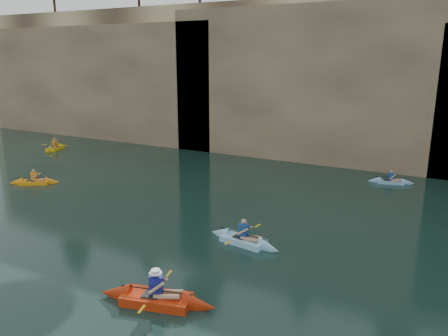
% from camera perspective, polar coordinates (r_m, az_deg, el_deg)
% --- Properties ---
extents(ground, '(160.00, 160.00, 0.00)m').
position_cam_1_polar(ground, '(15.23, -20.19, -16.44)').
color(ground, black).
rests_on(ground, ground).
extents(cliff, '(70.00, 16.00, 12.00)m').
position_cam_1_polar(cliff, '(39.75, 13.47, 11.83)').
color(cliff, tan).
rests_on(cliff, ground).
extents(cliff_slab_west, '(26.00, 2.40, 10.56)m').
position_cam_1_polar(cliff_slab_west, '(43.32, -16.48, 10.88)').
color(cliff_slab_west, tan).
rests_on(cliff_slab_west, ground).
extents(cliff_slab_center, '(24.00, 2.40, 11.40)m').
position_cam_1_polar(cliff_slab_center, '(32.11, 13.47, 10.74)').
color(cliff_slab_center, tan).
rests_on(cliff_slab_center, ground).
extents(sea_cave_west, '(4.50, 1.00, 4.00)m').
position_cam_1_polar(sea_cave_west, '(41.79, -14.80, 6.35)').
color(sea_cave_west, black).
rests_on(sea_cave_west, ground).
extents(sea_cave_center, '(3.50, 1.00, 3.20)m').
position_cam_1_polar(sea_cave_center, '(34.03, 2.95, 4.34)').
color(sea_cave_center, black).
rests_on(sea_cave_center, ground).
extents(main_kayaker, '(3.98, 2.55, 1.45)m').
position_cam_1_polar(main_kayaker, '(14.50, -8.79, -16.45)').
color(main_kayaker, red).
rests_on(main_kayaker, ground).
extents(kayaker_orange, '(2.94, 2.19, 1.15)m').
position_cam_1_polar(kayaker_orange, '(28.92, -23.50, -1.67)').
color(kayaker_orange, orange).
rests_on(kayaker_orange, ground).
extents(kayaker_ltblue_near, '(3.47, 2.60, 1.34)m').
position_cam_1_polar(kayaker_ltblue_near, '(18.41, 2.57, -9.35)').
color(kayaker_ltblue_near, '#92D5F5').
rests_on(kayaker_ltblue_near, ground).
extents(kayaker_yellow, '(2.35, 3.10, 1.24)m').
position_cam_1_polar(kayaker_yellow, '(38.73, -21.17, 2.45)').
color(kayaker_yellow, yellow).
rests_on(kayaker_yellow, ground).
extents(kayaker_ltblue_mid, '(2.79, 2.03, 1.03)m').
position_cam_1_polar(kayaker_ltblue_mid, '(28.56, 20.92, -1.64)').
color(kayaker_ltblue_mid, '#7DACD2').
rests_on(kayaker_ltblue_mid, ground).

